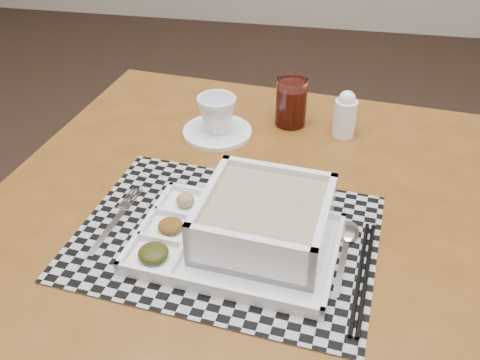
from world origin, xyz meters
name	(u,v)px	position (x,y,z in m)	size (l,w,h in m)	color
floor	(168,288)	(0.00, 0.00, 0.00)	(5.00, 5.00, 0.00)	#2E2117
dining_table	(246,229)	(0.32, -0.37, 0.62)	(1.01, 1.01, 0.69)	#593810
placemat	(226,236)	(0.30, -0.48, 0.69)	(0.49, 0.36, 0.00)	#98999F
serving_tray	(256,226)	(0.35, -0.49, 0.73)	(0.34, 0.26, 0.09)	white
fork	(116,218)	(0.11, -0.47, 0.70)	(0.04, 0.19, 0.00)	silver
spoon	(347,237)	(0.50, -0.45, 0.70)	(0.04, 0.18, 0.01)	silver
chopsticks	(363,275)	(0.53, -0.53, 0.70)	(0.04, 0.24, 0.01)	black
saucer	(217,132)	(0.21, -0.16, 0.70)	(0.15, 0.15, 0.01)	white
cup	(217,114)	(0.21, -0.16, 0.74)	(0.08, 0.08, 0.08)	white
juice_glass	(291,104)	(0.36, -0.08, 0.74)	(0.07, 0.07, 0.11)	white
creamer_bottle	(345,114)	(0.48, -0.11, 0.74)	(0.05, 0.05, 0.10)	white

